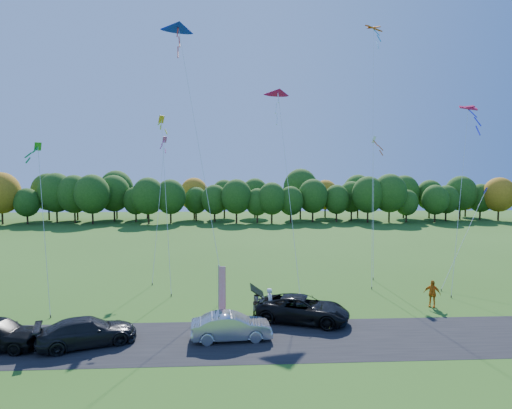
{
  "coord_description": "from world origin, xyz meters",
  "views": [
    {
      "loc": [
        -1.65,
        -25.96,
        9.24
      ],
      "look_at": [
        0.0,
        6.0,
        7.0
      ],
      "focal_mm": 28.0,
      "sensor_mm": 36.0,
      "label": 1
    }
  ],
  "objects_px": {
    "silver_sedan": "(231,326)",
    "person_east": "(432,294)",
    "feather_flag": "(221,289)",
    "black_suv": "(303,309)"
  },
  "relations": [
    {
      "from": "black_suv",
      "to": "person_east",
      "type": "height_order",
      "value": "person_east"
    },
    {
      "from": "black_suv",
      "to": "person_east",
      "type": "relative_size",
      "value": 3.07
    },
    {
      "from": "black_suv",
      "to": "silver_sedan",
      "type": "bearing_deg",
      "value": 138.97
    },
    {
      "from": "person_east",
      "to": "feather_flag",
      "type": "bearing_deg",
      "value": -135.31
    },
    {
      "from": "black_suv",
      "to": "feather_flag",
      "type": "bearing_deg",
      "value": 113.56
    },
    {
      "from": "person_east",
      "to": "feather_flag",
      "type": "relative_size",
      "value": 0.5
    },
    {
      "from": "silver_sedan",
      "to": "person_east",
      "type": "relative_size",
      "value": 2.37
    },
    {
      "from": "silver_sedan",
      "to": "person_east",
      "type": "height_order",
      "value": "person_east"
    },
    {
      "from": "silver_sedan",
      "to": "feather_flag",
      "type": "relative_size",
      "value": 1.19
    },
    {
      "from": "feather_flag",
      "to": "black_suv",
      "type": "bearing_deg",
      "value": 4.73
    }
  ]
}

